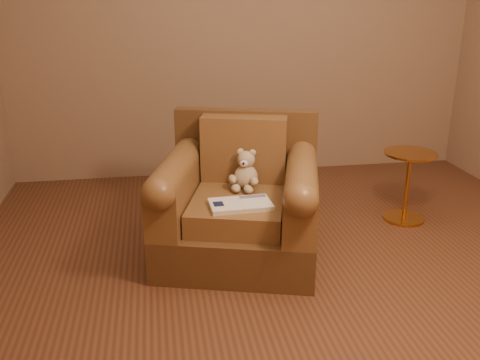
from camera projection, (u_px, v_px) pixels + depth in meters
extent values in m
plane|color=brown|center=(303.00, 280.00, 3.05)|extent=(4.00, 4.00, 0.00)
cube|color=#8D6F56|center=(244.00, 17.00, 4.46)|extent=(4.00, 0.02, 2.70)
cube|color=#54361C|center=(239.00, 235.00, 3.31)|extent=(1.14, 1.10, 0.26)
cube|color=#54361C|center=(246.00, 153.00, 3.54)|extent=(0.92, 0.34, 0.58)
cube|color=brown|center=(238.00, 209.00, 3.20)|extent=(0.70, 0.77, 0.14)
cube|color=brown|center=(244.00, 149.00, 3.40)|extent=(0.56, 0.29, 0.42)
cube|color=brown|center=(177.00, 194.00, 3.21)|extent=(0.40, 0.81, 0.30)
cube|color=brown|center=(301.00, 199.00, 3.13)|extent=(0.40, 0.81, 0.30)
cylinder|color=brown|center=(176.00, 170.00, 3.16)|extent=(0.40, 0.81, 0.19)
cylinder|color=brown|center=(302.00, 175.00, 3.08)|extent=(0.40, 0.81, 0.19)
ellipsoid|color=tan|center=(246.00, 177.00, 3.31)|extent=(0.15, 0.13, 0.16)
sphere|color=tan|center=(246.00, 160.00, 3.28)|extent=(0.11, 0.11, 0.11)
ellipsoid|color=tan|center=(240.00, 152.00, 3.28)|extent=(0.04, 0.02, 0.04)
ellipsoid|color=tan|center=(252.00, 153.00, 3.26)|extent=(0.04, 0.02, 0.04)
ellipsoid|color=beige|center=(244.00, 164.00, 3.24)|extent=(0.05, 0.03, 0.04)
sphere|color=black|center=(243.00, 164.00, 3.22)|extent=(0.02, 0.02, 0.02)
ellipsoid|color=tan|center=(233.00, 179.00, 3.27)|extent=(0.05, 0.10, 0.05)
ellipsoid|color=tan|center=(254.00, 181.00, 3.24)|extent=(0.05, 0.10, 0.05)
ellipsoid|color=tan|center=(236.00, 188.00, 3.25)|extent=(0.06, 0.10, 0.05)
ellipsoid|color=tan|center=(248.00, 189.00, 3.23)|extent=(0.06, 0.10, 0.05)
cube|color=beige|center=(240.00, 205.00, 3.04)|extent=(0.36, 0.23, 0.02)
cube|color=white|center=(225.00, 204.00, 3.01)|extent=(0.18, 0.22, 0.00)
cube|color=white|center=(255.00, 201.00, 3.05)|extent=(0.18, 0.22, 0.00)
cube|color=beige|center=(240.00, 202.00, 3.03)|extent=(0.02, 0.21, 0.00)
cube|color=#0F1638|center=(218.00, 204.00, 3.01)|extent=(0.06, 0.08, 0.00)
cube|color=slate|center=(252.00, 196.00, 3.12)|extent=(0.16, 0.05, 0.00)
cylinder|color=#C68736|center=(403.00, 218.00, 3.86)|extent=(0.29, 0.29, 0.02)
cylinder|color=#C68736|center=(407.00, 187.00, 3.77)|extent=(0.03, 0.03, 0.47)
cylinder|color=#C68736|center=(411.00, 153.00, 3.69)|extent=(0.36, 0.36, 0.02)
cylinder|color=#C68736|center=(410.00, 155.00, 3.70)|extent=(0.03, 0.03, 0.02)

